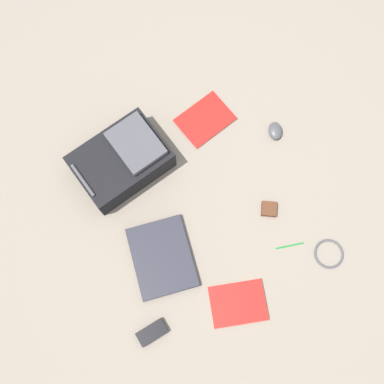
% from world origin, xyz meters
% --- Properties ---
extents(ground_plane, '(4.12, 4.12, 0.00)m').
position_xyz_m(ground_plane, '(0.00, 0.00, 0.00)').
color(ground_plane, gray).
extents(backpack, '(0.39, 0.48, 0.18)m').
position_xyz_m(backpack, '(0.30, 0.29, 0.08)').
color(backpack, black).
rests_on(backpack, ground_plane).
extents(laptop, '(0.39, 0.33, 0.03)m').
position_xyz_m(laptop, '(-0.19, 0.30, 0.02)').
color(laptop, '#24242C').
rests_on(laptop, ground_plane).
extents(book_comic, '(0.25, 0.30, 0.01)m').
position_xyz_m(book_comic, '(0.35, -0.18, 0.01)').
color(book_comic, silver).
rests_on(book_comic, ground_plane).
extents(book_red, '(0.25, 0.29, 0.02)m').
position_xyz_m(book_red, '(-0.53, 0.08, 0.01)').
color(book_red, silver).
rests_on(book_red, ground_plane).
extents(computer_mouse, '(0.11, 0.10, 0.04)m').
position_xyz_m(computer_mouse, '(0.14, -0.47, 0.02)').
color(computer_mouse, '#4C4C51').
rests_on(computer_mouse, ground_plane).
extents(cable_coil, '(0.14, 0.14, 0.01)m').
position_xyz_m(cable_coil, '(-0.51, -0.41, 0.01)').
color(cable_coil, '#4C4C51').
rests_on(cable_coil, ground_plane).
extents(power_brick, '(0.08, 0.14, 0.03)m').
position_xyz_m(power_brick, '(-0.48, 0.48, 0.01)').
color(power_brick, black).
rests_on(power_brick, ground_plane).
extents(pen_black, '(0.04, 0.13, 0.01)m').
position_xyz_m(pen_black, '(-0.40, -0.27, 0.00)').
color(pen_black, '#198C33').
rests_on(pen_black, ground_plane).
extents(earbud_pouch, '(0.10, 0.10, 0.03)m').
position_xyz_m(earbud_pouch, '(-0.20, -0.26, 0.01)').
color(earbud_pouch, '#59331E').
rests_on(earbud_pouch, ground_plane).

